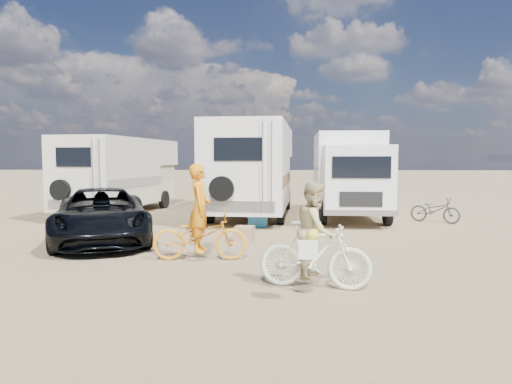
{
  "coord_description": "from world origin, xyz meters",
  "views": [
    {
      "loc": [
        1.15,
        -9.69,
        2.1
      ],
      "look_at": [
        0.7,
        1.14,
        1.3
      ],
      "focal_mm": 32.31,
      "sensor_mm": 36.0,
      "label": 1
    }
  ],
  "objects_px": {
    "bike_parked": "(435,210)",
    "crate": "(244,234)",
    "rv_main": "(253,171)",
    "rider_woman": "(315,241)",
    "box_truck": "(349,176)",
    "bike_woman": "(315,255)",
    "rider_man": "(200,217)",
    "cooler": "(258,219)",
    "rv_left": "(121,176)",
    "dark_suv": "(102,215)",
    "bike_man": "(200,236)"
  },
  "relations": [
    {
      "from": "bike_parked",
      "to": "crate",
      "type": "relative_size",
      "value": 3.36
    },
    {
      "from": "rv_main",
      "to": "rider_woman",
      "type": "bearing_deg",
      "value": -77.15
    },
    {
      "from": "box_truck",
      "to": "bike_woman",
      "type": "distance_m",
      "value": 9.09
    },
    {
      "from": "rider_man",
      "to": "cooler",
      "type": "bearing_deg",
      "value": -16.44
    },
    {
      "from": "rv_left",
      "to": "crate",
      "type": "distance_m",
      "value": 7.72
    },
    {
      "from": "rv_left",
      "to": "dark_suv",
      "type": "height_order",
      "value": "rv_left"
    },
    {
      "from": "bike_parked",
      "to": "bike_man",
      "type": "bearing_deg",
      "value": 166.75
    },
    {
      "from": "rv_main",
      "to": "dark_suv",
      "type": "relative_size",
      "value": 1.51
    },
    {
      "from": "rider_woman",
      "to": "crate",
      "type": "distance_m",
      "value": 4.44
    },
    {
      "from": "dark_suv",
      "to": "bike_woman",
      "type": "bearing_deg",
      "value": -58.86
    },
    {
      "from": "bike_man",
      "to": "rider_man",
      "type": "distance_m",
      "value": 0.39
    },
    {
      "from": "rv_left",
      "to": "bike_man",
      "type": "xyz_separation_m",
      "value": [
        4.29,
        -7.88,
        -0.9
      ]
    },
    {
      "from": "rv_left",
      "to": "rider_woman",
      "type": "height_order",
      "value": "rv_left"
    },
    {
      "from": "rider_woman",
      "to": "crate",
      "type": "xyz_separation_m",
      "value": [
        -1.42,
        4.17,
        -0.59
      ]
    },
    {
      "from": "rv_left",
      "to": "box_truck",
      "type": "height_order",
      "value": "box_truck"
    },
    {
      "from": "rv_main",
      "to": "rider_man",
      "type": "xyz_separation_m",
      "value": [
        -0.75,
        -7.48,
        -0.74
      ]
    },
    {
      "from": "box_truck",
      "to": "bike_woman",
      "type": "xyz_separation_m",
      "value": [
        -1.94,
        -8.83,
        -0.95
      ]
    },
    {
      "from": "rv_main",
      "to": "rider_woman",
      "type": "height_order",
      "value": "rv_main"
    },
    {
      "from": "rv_main",
      "to": "bike_man",
      "type": "xyz_separation_m",
      "value": [
        -0.75,
        -7.48,
        -1.13
      ]
    },
    {
      "from": "bike_parked",
      "to": "crate",
      "type": "distance_m",
      "value": 6.98
    },
    {
      "from": "box_truck",
      "to": "bike_parked",
      "type": "relative_size",
      "value": 3.65
    },
    {
      "from": "rv_main",
      "to": "crate",
      "type": "relative_size",
      "value": 15.48
    },
    {
      "from": "rv_main",
      "to": "crate",
      "type": "xyz_separation_m",
      "value": [
        0.03,
        -5.3,
        -1.45
      ]
    },
    {
      "from": "rv_main",
      "to": "cooler",
      "type": "bearing_deg",
      "value": -80.34
    },
    {
      "from": "rv_left",
      "to": "bike_woman",
      "type": "relative_size",
      "value": 3.52
    },
    {
      "from": "rv_left",
      "to": "bike_man",
      "type": "distance_m",
      "value": 9.02
    },
    {
      "from": "bike_woman",
      "to": "rider_man",
      "type": "height_order",
      "value": "rider_man"
    },
    {
      "from": "rv_left",
      "to": "crate",
      "type": "height_order",
      "value": "rv_left"
    },
    {
      "from": "box_truck",
      "to": "rider_woman",
      "type": "bearing_deg",
      "value": -100.03
    },
    {
      "from": "bike_man",
      "to": "rider_man",
      "type": "xyz_separation_m",
      "value": [
        0.0,
        0.0,
        0.39
      ]
    },
    {
      "from": "bike_woman",
      "to": "cooler",
      "type": "relative_size",
      "value": 3.08
    },
    {
      "from": "rider_man",
      "to": "bike_parked",
      "type": "xyz_separation_m",
      "value": [
        6.75,
        5.78,
        -0.48
      ]
    },
    {
      "from": "bike_parked",
      "to": "rv_left",
      "type": "bearing_deg",
      "value": 115.41
    },
    {
      "from": "dark_suv",
      "to": "cooler",
      "type": "height_order",
      "value": "dark_suv"
    },
    {
      "from": "rv_left",
      "to": "cooler",
      "type": "xyz_separation_m",
      "value": [
        5.31,
        -3.31,
        -1.18
      ]
    },
    {
      "from": "rider_woman",
      "to": "cooler",
      "type": "distance_m",
      "value": 6.68
    },
    {
      "from": "bike_parked",
      "to": "dark_suv",
      "type": "bearing_deg",
      "value": 147.72
    },
    {
      "from": "bike_woman",
      "to": "rider_woman",
      "type": "relative_size",
      "value": 1.17
    },
    {
      "from": "rv_left",
      "to": "bike_man",
      "type": "bearing_deg",
      "value": -53.91
    },
    {
      "from": "rider_man",
      "to": "bike_woman",
      "type": "bearing_deg",
      "value": -136.08
    },
    {
      "from": "bike_man",
      "to": "rider_woman",
      "type": "distance_m",
      "value": 2.97
    },
    {
      "from": "bike_man",
      "to": "cooler",
      "type": "bearing_deg",
      "value": -16.44
    },
    {
      "from": "rv_main",
      "to": "crate",
      "type": "bearing_deg",
      "value": -85.52
    },
    {
      "from": "bike_woman",
      "to": "rider_woman",
      "type": "height_order",
      "value": "rider_woman"
    },
    {
      "from": "rider_woman",
      "to": "dark_suv",
      "type": "bearing_deg",
      "value": 63.61
    },
    {
      "from": "cooler",
      "to": "bike_man",
      "type": "bearing_deg",
      "value": -103.93
    },
    {
      "from": "box_truck",
      "to": "rider_woman",
      "type": "distance_m",
      "value": 9.07
    },
    {
      "from": "rv_left",
      "to": "rider_woman",
      "type": "bearing_deg",
      "value": -49.19
    },
    {
      "from": "dark_suv",
      "to": "rider_woman",
      "type": "relative_size",
      "value": 3.11
    },
    {
      "from": "bike_woman",
      "to": "bike_parked",
      "type": "xyz_separation_m",
      "value": [
        4.56,
        7.77,
        -0.13
      ]
    }
  ]
}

